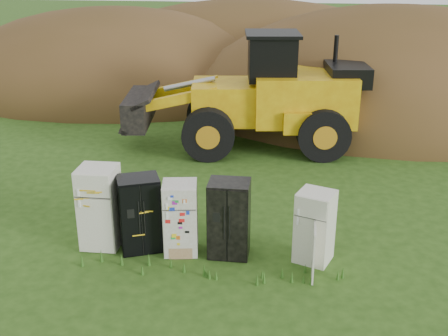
# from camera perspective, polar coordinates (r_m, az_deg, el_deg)

# --- Properties ---
(ground) EXTENTS (120.00, 120.00, 0.00)m
(ground) POSITION_cam_1_polar(r_m,az_deg,el_deg) (12.30, -1.70, -8.53)
(ground) COLOR #254612
(ground) RESTS_ON ground
(fridge_leftmost) EXTENTS (0.82, 0.79, 1.83)m
(fridge_leftmost) POSITION_cam_1_polar(r_m,az_deg,el_deg) (12.47, -12.49, -3.89)
(fridge_leftmost) COLOR white
(fridge_leftmost) RESTS_ON ground
(fridge_black_side) EXTENTS (1.07, 0.97, 1.67)m
(fridge_black_side) POSITION_cam_1_polar(r_m,az_deg,el_deg) (12.20, -8.56, -4.60)
(fridge_black_side) COLOR black
(fridge_black_side) RESTS_ON ground
(fridge_sticker) EXTENTS (0.81, 0.77, 1.60)m
(fridge_sticker) POSITION_cam_1_polar(r_m,az_deg,el_deg) (11.99, -4.44, -5.08)
(fridge_sticker) COLOR silver
(fridge_sticker) RESTS_ON ground
(fridge_dark_mid) EXTENTS (0.86, 0.70, 1.67)m
(fridge_dark_mid) POSITION_cam_1_polar(r_m,az_deg,el_deg) (11.85, 0.52, -5.16)
(fridge_dark_mid) COLOR black
(fridge_dark_mid) RESTS_ON ground
(fridge_open_door) EXTENTS (0.89, 0.86, 1.56)m
(fridge_open_door) POSITION_cam_1_polar(r_m,az_deg,el_deg) (11.80, 9.20, -5.91)
(fridge_open_door) COLOR white
(fridge_open_door) RESTS_ON ground
(wheel_loader) EXTENTS (8.03, 4.06, 3.72)m
(wheel_loader) POSITION_cam_1_polar(r_m,az_deg,el_deg) (18.12, 1.80, 7.77)
(wheel_loader) COLOR gold
(wheel_loader) RESTS_ON ground
(dirt_mound_right) EXTENTS (16.45, 12.07, 8.31)m
(dirt_mound_right) POSITION_cam_1_polar(r_m,az_deg,el_deg) (23.96, 16.40, 5.72)
(dirt_mound_right) COLOR #483417
(dirt_mound_right) RESTS_ON ground
(dirt_mound_left) EXTENTS (16.48, 12.36, 7.34)m
(dirt_mound_left) POSITION_cam_1_polar(r_m,az_deg,el_deg) (27.53, -10.79, 8.18)
(dirt_mound_left) COLOR #483417
(dirt_mound_left) RESTS_ON ground
(dirt_mound_back) EXTENTS (19.22, 12.81, 7.58)m
(dirt_mound_back) POSITION_cam_1_polar(r_m,az_deg,el_deg) (29.85, 2.81, 9.55)
(dirt_mound_back) COLOR #483417
(dirt_mound_back) RESTS_ON ground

